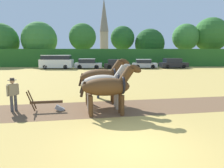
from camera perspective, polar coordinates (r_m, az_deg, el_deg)
ground_plane at (r=7.00m, az=5.50°, el=-16.02°), size 240.00×240.00×0.00m
plowed_furrow_strip at (r=11.38m, az=-23.14°, el=-6.81°), size 27.11×6.63×0.01m
hedgerow at (r=39.08m, az=-0.99°, el=6.88°), size 57.14×1.23×3.13m
tree_far_left at (r=46.55m, az=-27.19°, el=9.84°), size 6.83×6.83×7.90m
tree_left at (r=44.43m, az=-18.45°, el=10.94°), size 6.68×6.68×8.22m
tree_center_left at (r=43.00m, az=-7.71°, el=12.05°), size 5.19×5.19×7.97m
tree_center at (r=45.42m, az=2.77°, el=11.87°), size 4.87×4.87×7.76m
tree_center_right at (r=45.85m, az=9.79°, el=10.34°), size 6.01×6.01×7.20m
tree_right at (r=47.32m, az=18.68°, el=11.51°), size 5.32×5.32×8.15m
tree_far_right at (r=49.48m, az=24.43°, el=11.63°), size 6.85×6.85×9.40m
church_spire at (r=75.01m, az=-2.09°, el=14.54°), size 3.04×3.04×19.71m
draft_horse_lead_left at (r=9.80m, az=-0.86°, el=-0.69°), size 2.86×1.13×2.37m
draft_horse_lead_right at (r=10.90m, az=-1.81°, el=0.12°), size 2.83×1.23×2.33m
draft_horse_trail_left at (r=11.98m, az=-2.57°, el=1.74°), size 2.89×1.25×2.54m
plow at (r=11.05m, az=-16.02°, el=-5.16°), size 1.77×0.56×1.13m
farmer_at_plow at (r=11.51m, az=-24.46°, el=-1.95°), size 0.43×0.54×1.62m
farmer_beside_team at (r=13.39m, az=-3.69°, el=0.59°), size 0.43×0.67×1.72m
parked_van at (r=35.46m, az=-14.31°, el=5.64°), size 5.13×2.12×2.13m
parked_car_left at (r=34.85m, az=-6.27°, el=5.25°), size 4.29×1.87×1.57m
parked_car_center_left at (r=34.65m, az=1.21°, el=5.20°), size 4.13×1.84×1.46m
parked_car_center at (r=35.53m, az=8.41°, el=5.20°), size 3.93×2.01×1.47m
parked_car_center_right at (r=36.95m, az=15.68°, el=5.19°), size 4.60×2.30×1.60m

